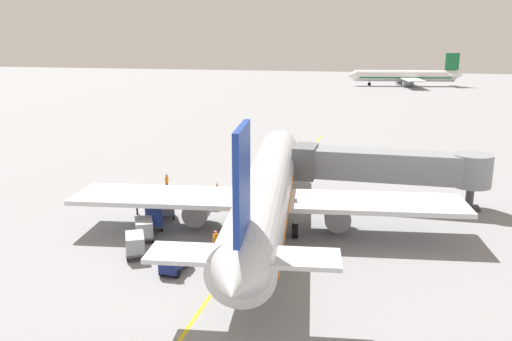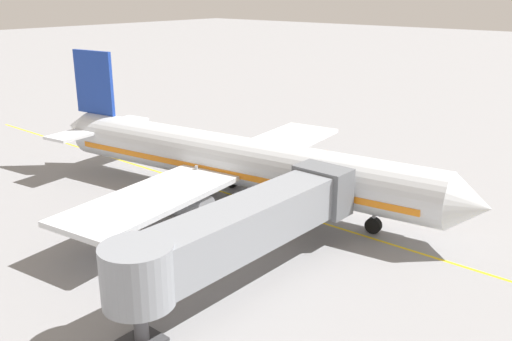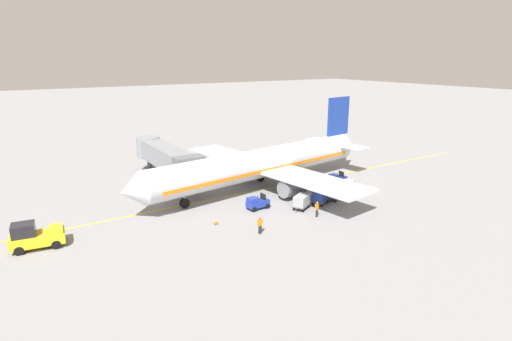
{
  "view_description": "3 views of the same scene",
  "coord_description": "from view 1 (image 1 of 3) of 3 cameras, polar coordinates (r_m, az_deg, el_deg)",
  "views": [
    {
      "loc": [
        9.38,
        -40.76,
        14.75
      ],
      "look_at": [
        -1.19,
        2.55,
        3.59
      ],
      "focal_mm": 37.39,
      "sensor_mm": 36.0,
      "label": 1
    },
    {
      "loc": [
        30.57,
        25.99,
        15.68
      ],
      "look_at": [
        1.07,
        0.83,
        3.04
      ],
      "focal_mm": 39.23,
      "sensor_mm": 36.0,
      "label": 2
    },
    {
      "loc": [
        -41.7,
        26.38,
        16.27
      ],
      "look_at": [
        0.78,
        -0.84,
        2.4
      ],
      "focal_mm": 29.14,
      "sensor_mm": 36.0,
      "label": 3
    }
  ],
  "objects": [
    {
      "name": "ground_plane",
      "position": [
        44.35,
        0.72,
        -5.37
      ],
      "size": [
        400.0,
        400.0,
        0.0
      ],
      "primitive_type": "plane",
      "color": "gray"
    },
    {
      "name": "gate_lead_in_line",
      "position": [
        44.35,
        0.72,
        -5.37
      ],
      "size": [
        0.24,
        80.0,
        0.01
      ],
      "primitive_type": "cube",
      "color": "gold",
      "rests_on": "ground"
    },
    {
      "name": "parked_airliner",
      "position": [
        41.58,
        1.17,
        -2.1
      ],
      "size": [
        30.43,
        37.32,
        10.63
      ],
      "color": "silver",
      "rests_on": "ground"
    },
    {
      "name": "jet_bridge",
      "position": [
        49.56,
        14.06,
        0.46
      ],
      "size": [
        17.39,
        3.5,
        4.98
      ],
      "color": "gray",
      "rests_on": "ground"
    },
    {
      "name": "pushback_tractor",
      "position": [
        67.92,
        2.87,
        2.44
      ],
      "size": [
        2.74,
        4.64,
        2.4
      ],
      "color": "gold",
      "rests_on": "ground"
    },
    {
      "name": "baggage_tug_lead",
      "position": [
        48.28,
        -4.8,
        -2.9
      ],
      "size": [
        1.4,
        2.56,
        1.62
      ],
      "color": "#1E339E",
      "rests_on": "ground"
    },
    {
      "name": "baggage_tug_trailing",
      "position": [
        35.38,
        -8.64,
        -9.49
      ],
      "size": [
        1.3,
        2.51,
        1.62
      ],
      "color": "navy",
      "rests_on": "ground"
    },
    {
      "name": "baggage_cart_front",
      "position": [
        45.44,
        -9.62,
        -3.83
      ],
      "size": [
        2.18,
        2.88,
        1.58
      ],
      "color": "#4C4C51",
      "rests_on": "ground"
    },
    {
      "name": "baggage_cart_second_in_train",
      "position": [
        42.96,
        -10.91,
        -4.95
      ],
      "size": [
        2.18,
        2.88,
        1.58
      ],
      "color": "#4C4C51",
      "rests_on": "ground"
    },
    {
      "name": "baggage_cart_third_in_train",
      "position": [
        40.78,
        -11.89,
        -6.04
      ],
      "size": [
        2.18,
        2.88,
        1.58
      ],
      "color": "#4C4C51",
      "rests_on": "ground"
    },
    {
      "name": "baggage_cart_tail_end",
      "position": [
        37.98,
        -12.82,
        -7.62
      ],
      "size": [
        2.18,
        2.88,
        1.58
      ],
      "color": "#4C4C51",
      "rests_on": "ground"
    },
    {
      "name": "ground_crew_wing_walker",
      "position": [
        53.26,
        -9.53,
        -1.16
      ],
      "size": [
        0.27,
        0.73,
        1.69
      ],
      "color": "#232328",
      "rests_on": "ground"
    },
    {
      "name": "ground_crew_loader",
      "position": [
        46.72,
        -12.63,
        -3.47
      ],
      "size": [
        0.37,
        0.7,
        1.69
      ],
      "color": "#232328",
      "rests_on": "ground"
    },
    {
      "name": "ground_crew_marshaller",
      "position": [
        37.62,
        -4.33,
        -7.5
      ],
      "size": [
        0.32,
        0.72,
        1.69
      ],
      "color": "#232328",
      "rests_on": "ground"
    },
    {
      "name": "safety_cone_nose_left",
      "position": [
        54.11,
        -4.21,
        -1.48
      ],
      "size": [
        0.36,
        0.36,
        0.59
      ],
      "color": "black",
      "rests_on": "ground"
    },
    {
      "name": "distant_taxiing_airliner",
      "position": [
        174.55,
        15.66,
        9.7
      ],
      "size": [
        35.36,
        28.92,
        10.1
      ],
      "color": "white",
      "rests_on": "ground"
    }
  ]
}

